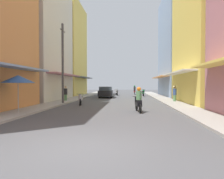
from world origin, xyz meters
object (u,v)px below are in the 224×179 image
(motorbike_red, at_px, (135,90))
(motorbike_black, at_px, (138,101))
(motorbike_silver, at_px, (81,99))
(pedestrian_far, at_px, (175,93))
(motorbike_white, at_px, (117,92))
(motorbike_green, at_px, (143,93))
(pedestrian_midway, at_px, (66,94))
(parked_car, at_px, (106,92))
(vendor_umbrella, at_px, (18,79))
(utility_pole, at_px, (63,63))

(motorbike_red, distance_m, motorbike_black, 24.25)
(motorbike_silver, bearing_deg, motorbike_black, -41.53)
(pedestrian_far, bearing_deg, motorbike_white, 116.04)
(motorbike_green, height_order, pedestrian_midway, pedestrian_midway)
(pedestrian_midway, bearing_deg, parked_car, 64.69)
(motorbike_red, xyz_separation_m, vendor_umbrella, (-7.40, -25.74, 1.34))
(motorbike_black, bearing_deg, vendor_umbrella, -168.02)
(motorbike_red, height_order, parked_car, motorbike_red)
(motorbike_red, relative_size, motorbike_black, 1.00)
(vendor_umbrella, bearing_deg, motorbike_black, 11.98)
(motorbike_silver, distance_m, motorbike_green, 15.93)
(motorbike_white, height_order, vendor_umbrella, vendor_umbrella)
(motorbike_red, height_order, motorbike_white, motorbike_red)
(motorbike_green, xyz_separation_m, utility_pole, (-7.91, -13.90, 3.08))
(motorbike_silver, xyz_separation_m, motorbike_green, (6.16, 14.70, 0.00))
(motorbike_silver, height_order, pedestrian_midway, pedestrian_midway)
(motorbike_black, bearing_deg, pedestrian_midway, 132.43)
(motorbike_white, distance_m, parked_car, 5.98)
(motorbike_silver, bearing_deg, vendor_umbrella, -113.34)
(motorbike_white, distance_m, utility_pole, 16.29)
(motorbike_black, xyz_separation_m, motorbike_white, (-2.53, 20.41, -0.20))
(motorbike_red, distance_m, pedestrian_far, 17.09)
(motorbike_green, bearing_deg, vendor_umbrella, -112.91)
(motorbike_silver, height_order, parked_car, parked_car)
(motorbike_black, relative_size, pedestrian_far, 1.08)
(motorbike_silver, xyz_separation_m, parked_car, (0.99, 10.45, 0.24))
(pedestrian_far, relative_size, pedestrian_midway, 1.06)
(pedestrian_far, xyz_separation_m, pedestrian_midway, (-10.71, 0.07, -0.16))
(vendor_umbrella, bearing_deg, motorbike_green, 67.09)
(motorbike_silver, distance_m, motorbike_black, 6.17)
(motorbike_silver, bearing_deg, motorbike_green, 67.26)
(motorbike_black, relative_size, pedestrian_midway, 1.14)
(motorbike_black, distance_m, pedestrian_far, 8.40)
(motorbike_black, height_order, vendor_umbrella, vendor_umbrella)
(motorbike_silver, relative_size, parked_car, 0.43)
(motorbike_green, bearing_deg, motorbike_white, 158.21)
(motorbike_white, bearing_deg, motorbike_black, -82.94)
(parked_car, height_order, pedestrian_midway, pedestrian_midway)
(parked_car, xyz_separation_m, pedestrian_midway, (-3.30, -6.97, 0.05))
(pedestrian_far, relative_size, utility_pole, 0.24)
(parked_car, bearing_deg, utility_pole, -105.83)
(motorbike_white, bearing_deg, utility_pole, -103.88)
(motorbike_green, relative_size, parked_car, 0.43)
(motorbike_silver, distance_m, motorbike_white, 16.46)
(motorbike_black, bearing_deg, parked_car, 104.01)
(pedestrian_midway, xyz_separation_m, utility_pole, (0.56, -2.69, 2.80))
(motorbike_black, xyz_separation_m, pedestrian_midway, (-6.92, 7.57, 0.08))
(motorbike_red, height_order, motorbike_black, same)
(motorbike_red, bearing_deg, parked_car, -112.39)
(motorbike_white, xyz_separation_m, vendor_umbrella, (-4.50, -21.90, 1.54))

